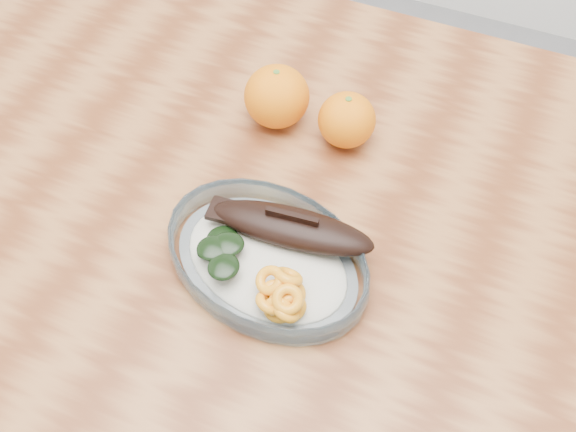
{
  "coord_description": "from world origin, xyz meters",
  "views": [
    {
      "loc": [
        0.29,
        -0.51,
        1.42
      ],
      "look_at": [
        0.09,
        -0.04,
        0.77
      ],
      "focal_mm": 45.0,
      "sensor_mm": 36.0,
      "label": 1
    }
  ],
  "objects_px": {
    "orange_right": "(347,120)",
    "orange_left": "(277,96)",
    "dining_table": "(235,227)",
    "plated_meal": "(268,256)"
  },
  "relations": [
    {
      "from": "dining_table",
      "to": "orange_right",
      "type": "xyz_separation_m",
      "value": [
        0.11,
        0.12,
        0.14
      ]
    },
    {
      "from": "plated_meal",
      "to": "orange_left",
      "type": "height_order",
      "value": "orange_left"
    },
    {
      "from": "plated_meal",
      "to": "orange_left",
      "type": "relative_size",
      "value": 6.47
    },
    {
      "from": "orange_left",
      "to": "orange_right",
      "type": "xyz_separation_m",
      "value": [
        0.1,
        0.0,
        -0.01
      ]
    },
    {
      "from": "orange_right",
      "to": "orange_left",
      "type": "bearing_deg",
      "value": -179.55
    },
    {
      "from": "dining_table",
      "to": "plated_meal",
      "type": "height_order",
      "value": "plated_meal"
    },
    {
      "from": "orange_left",
      "to": "orange_right",
      "type": "relative_size",
      "value": 1.15
    },
    {
      "from": "orange_right",
      "to": "plated_meal",
      "type": "bearing_deg",
      "value": -93.16
    },
    {
      "from": "plated_meal",
      "to": "orange_right",
      "type": "bearing_deg",
      "value": 101.48
    },
    {
      "from": "dining_table",
      "to": "plated_meal",
      "type": "xyz_separation_m",
      "value": [
        0.1,
        -0.1,
        0.12
      ]
    }
  ]
}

